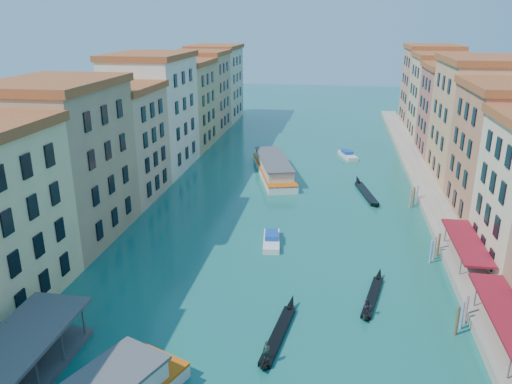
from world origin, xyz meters
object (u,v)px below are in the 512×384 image
(vaporetto_far, at_px, (274,168))
(gondola_right, at_px, (372,296))
(gondola_fore, at_px, (278,333))
(vaporetto_stop, at_px, (10,377))

(vaporetto_far, xyz_separation_m, gondola_right, (15.09, -40.10, -1.03))
(gondola_fore, height_order, gondola_right, gondola_fore)
(vaporetto_stop, relative_size, vaporetto_far, 0.75)
(vaporetto_far, height_order, gondola_fore, vaporetto_far)
(vaporetto_stop, bearing_deg, vaporetto_far, 77.92)
(vaporetto_far, xyz_separation_m, gondola_fore, (6.54, -47.75, -1.04))
(vaporetto_stop, bearing_deg, gondola_right, 32.92)
(vaporetto_stop, xyz_separation_m, gondola_right, (27.48, 17.79, -1.04))
(vaporetto_far, bearing_deg, gondola_fore, -98.19)
(vaporetto_far, distance_m, gondola_fore, 48.20)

